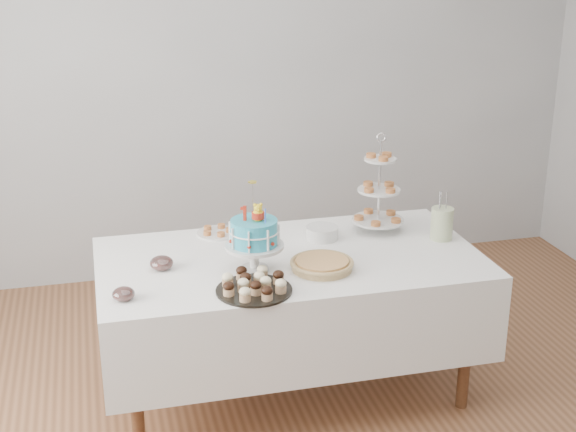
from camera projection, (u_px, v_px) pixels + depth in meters
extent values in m
plane|color=brown|center=(305.00, 421.00, 4.02)|extent=(5.00, 5.00, 0.00)
cube|color=#999A9D|center=(228.00, 82.00, 5.39)|extent=(5.00, 0.04, 2.70)
cube|color=#999A9D|center=(551.00, 406.00, 1.74)|extent=(5.00, 0.04, 2.70)
cube|color=silver|center=(290.00, 297.00, 4.11)|extent=(1.92, 1.02, 0.45)
cylinder|color=brown|center=(136.00, 392.00, 3.65)|extent=(0.06, 0.06, 0.67)
cylinder|color=brown|center=(466.00, 348.00, 4.03)|extent=(0.06, 0.06, 0.67)
cylinder|color=brown|center=(126.00, 320.00, 4.33)|extent=(0.06, 0.06, 0.67)
cylinder|color=brown|center=(410.00, 288.00, 4.71)|extent=(0.06, 0.06, 0.67)
cylinder|color=#2B9DBA|center=(254.00, 232.00, 3.81)|extent=(0.22, 0.22, 0.12)
torus|color=white|center=(254.00, 231.00, 3.80)|extent=(0.24, 0.24, 0.01)
cube|color=#B12412|center=(245.00, 213.00, 3.77)|extent=(0.02, 0.02, 0.07)
cylinder|color=blue|center=(265.00, 216.00, 3.74)|extent=(0.01, 0.01, 0.07)
cylinder|color=silver|center=(253.00, 201.00, 3.79)|extent=(0.00, 0.00, 0.17)
cylinder|color=yellow|center=(253.00, 182.00, 3.76)|extent=(0.04, 0.04, 0.01)
cylinder|color=black|center=(254.00, 290.00, 3.64)|extent=(0.35, 0.35, 0.01)
ellipsoid|color=black|center=(239.00, 282.00, 3.61)|extent=(0.05, 0.05, 0.04)
ellipsoid|color=#F7EABF|center=(269.00, 279.00, 3.64)|extent=(0.05, 0.05, 0.04)
cylinder|color=tan|center=(322.00, 266.00, 3.87)|extent=(0.29, 0.29, 0.04)
cylinder|color=#B47D46|center=(322.00, 262.00, 3.87)|extent=(0.26, 0.26, 0.02)
torus|color=tan|center=(322.00, 263.00, 3.87)|extent=(0.31, 0.31, 0.02)
cylinder|color=silver|center=(379.00, 186.00, 4.30)|extent=(0.01, 0.01, 0.50)
cylinder|color=silver|center=(378.00, 220.00, 4.36)|extent=(0.28, 0.28, 0.01)
cylinder|color=silver|center=(379.00, 190.00, 4.30)|extent=(0.23, 0.23, 0.01)
cylinder|color=silver|center=(380.00, 159.00, 4.25)|extent=(0.17, 0.17, 0.01)
torus|color=silver|center=(381.00, 138.00, 4.21)|extent=(0.05, 0.01, 0.05)
cylinder|color=silver|center=(322.00, 233.00, 4.25)|extent=(0.17, 0.17, 0.07)
cylinder|color=silver|center=(217.00, 233.00, 4.33)|extent=(0.23, 0.23, 0.01)
ellipsoid|color=silver|center=(123.00, 294.00, 3.55)|extent=(0.10, 0.10, 0.06)
cylinder|color=#4F0F06|center=(124.00, 295.00, 3.55)|extent=(0.07, 0.07, 0.03)
ellipsoid|color=silver|center=(162.00, 263.00, 3.87)|extent=(0.11, 0.11, 0.07)
cylinder|color=#4F0F06|center=(162.00, 264.00, 3.87)|extent=(0.08, 0.08, 0.03)
cylinder|color=beige|center=(442.00, 224.00, 4.23)|extent=(0.12, 0.12, 0.17)
cylinder|color=beige|center=(450.00, 219.00, 4.26)|extent=(0.01, 0.01, 0.09)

